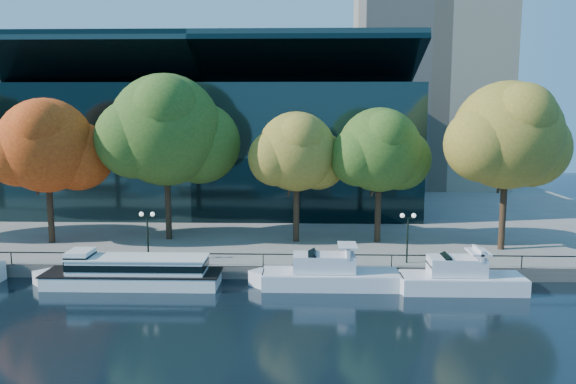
{
  "coord_description": "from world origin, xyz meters",
  "views": [
    {
      "loc": [
        8.17,
        -39.27,
        13.07
      ],
      "look_at": [
        6.81,
        8.0,
        6.17
      ],
      "focal_mm": 35.0,
      "sensor_mm": 36.0,
      "label": 1
    }
  ],
  "objects_px": {
    "tree_2": "(168,132)",
    "lamp_2": "(408,226)",
    "cruiser_near": "(325,274)",
    "tour_boat": "(128,271)",
    "tree_5": "(510,138)",
    "tree_1": "(48,148)",
    "tree_4": "(381,152)",
    "lamp_1": "(147,225)",
    "tree_3": "(298,153)",
    "cruiser_far": "(456,278)"
  },
  "relations": [
    {
      "from": "tour_boat",
      "to": "tree_4",
      "type": "relative_size",
      "value": 1.16
    },
    {
      "from": "cruiser_near",
      "to": "tree_3",
      "type": "distance_m",
      "value": 13.48
    },
    {
      "from": "tree_2",
      "to": "lamp_2",
      "type": "xyz_separation_m",
      "value": [
        20.79,
        -7.79,
        -7.08
      ]
    },
    {
      "from": "tour_boat",
      "to": "tree_4",
      "type": "xyz_separation_m",
      "value": [
        20.13,
        10.69,
        8.2
      ]
    },
    {
      "from": "cruiser_far",
      "to": "tree_5",
      "type": "height_order",
      "value": "tree_5"
    },
    {
      "from": "tree_5",
      "to": "tree_3",
      "type": "bearing_deg",
      "value": 172.12
    },
    {
      "from": "tree_1",
      "to": "tour_boat",
      "type": "bearing_deg",
      "value": -43.92
    },
    {
      "from": "tour_boat",
      "to": "tree_2",
      "type": "relative_size",
      "value": 0.93
    },
    {
      "from": "cruiser_near",
      "to": "cruiser_far",
      "type": "xyz_separation_m",
      "value": [
        9.54,
        -0.7,
        0.02
      ]
    },
    {
      "from": "tree_1",
      "to": "lamp_1",
      "type": "xyz_separation_m",
      "value": [
        10.48,
        -6.05,
        -5.78
      ]
    },
    {
      "from": "cruiser_near",
      "to": "tree_2",
      "type": "height_order",
      "value": "tree_2"
    },
    {
      "from": "tree_2",
      "to": "tree_5",
      "type": "xyz_separation_m",
      "value": [
        30.06,
        -3.1,
        -0.29
      ]
    },
    {
      "from": "tree_4",
      "to": "tree_2",
      "type": "bearing_deg",
      "value": 178.33
    },
    {
      "from": "tree_5",
      "to": "lamp_1",
      "type": "distance_m",
      "value": 31.18
    },
    {
      "from": "cruiser_far",
      "to": "tree_1",
      "type": "bearing_deg",
      "value": 163.57
    },
    {
      "from": "cruiser_near",
      "to": "tree_1",
      "type": "distance_m",
      "value": 27.75
    },
    {
      "from": "cruiser_far",
      "to": "lamp_1",
      "type": "bearing_deg",
      "value": 170.37
    },
    {
      "from": "tree_4",
      "to": "tree_5",
      "type": "relative_size",
      "value": 0.85
    },
    {
      "from": "cruiser_far",
      "to": "tree_3",
      "type": "distance_m",
      "value": 18.12
    },
    {
      "from": "tree_1",
      "to": "lamp_1",
      "type": "relative_size",
      "value": 3.27
    },
    {
      "from": "tour_boat",
      "to": "cruiser_far",
      "type": "bearing_deg",
      "value": -1.3
    },
    {
      "from": "tree_4",
      "to": "tree_1",
      "type": "bearing_deg",
      "value": -177.78
    },
    {
      "from": "tree_1",
      "to": "tree_4",
      "type": "distance_m",
      "value": 30.05
    },
    {
      "from": "tree_5",
      "to": "cruiser_far",
      "type": "bearing_deg",
      "value": -126.31
    },
    {
      "from": "tree_5",
      "to": "lamp_2",
      "type": "height_order",
      "value": "tree_5"
    },
    {
      "from": "tour_boat",
      "to": "tree_4",
      "type": "distance_m",
      "value": 24.22
    },
    {
      "from": "tree_1",
      "to": "tree_4",
      "type": "relative_size",
      "value": 1.07
    },
    {
      "from": "tree_2",
      "to": "tree_5",
      "type": "bearing_deg",
      "value": -5.89
    },
    {
      "from": "tree_4",
      "to": "tree_5",
      "type": "bearing_deg",
      "value": -13.51
    },
    {
      "from": "cruiser_far",
      "to": "tree_2",
      "type": "xyz_separation_m",
      "value": [
        -23.66,
        11.8,
        10.03
      ]
    },
    {
      "from": "cruiser_near",
      "to": "tree_2",
      "type": "bearing_deg",
      "value": 141.83
    },
    {
      "from": "tree_2",
      "to": "tree_4",
      "type": "bearing_deg",
      "value": -1.67
    },
    {
      "from": "tour_boat",
      "to": "tree_1",
      "type": "distance_m",
      "value": 16.2
    },
    {
      "from": "tree_1",
      "to": "lamp_2",
      "type": "distance_m",
      "value": 32.38
    },
    {
      "from": "tree_3",
      "to": "tree_5",
      "type": "xyz_separation_m",
      "value": [
        18.06,
        -2.5,
        1.58
      ]
    },
    {
      "from": "tour_boat",
      "to": "tree_2",
      "type": "height_order",
      "value": "tree_2"
    },
    {
      "from": "tour_boat",
      "to": "tree_5",
      "type": "xyz_separation_m",
      "value": [
        30.66,
        8.16,
        9.61
      ]
    },
    {
      "from": "cruiser_near",
      "to": "tree_5",
      "type": "xyz_separation_m",
      "value": [
        15.94,
        8.0,
        9.76
      ]
    },
    {
      "from": "cruiser_near",
      "to": "lamp_2",
      "type": "relative_size",
      "value": 2.8
    },
    {
      "from": "tree_1",
      "to": "tree_3",
      "type": "height_order",
      "value": "tree_1"
    },
    {
      "from": "cruiser_far",
      "to": "tree_4",
      "type": "height_order",
      "value": "tree_4"
    },
    {
      "from": "lamp_1",
      "to": "cruiser_near",
      "type": "bearing_deg",
      "value": -13.2
    },
    {
      "from": "cruiser_near",
      "to": "lamp_2",
      "type": "height_order",
      "value": "lamp_2"
    },
    {
      "from": "tree_1",
      "to": "tree_5",
      "type": "relative_size",
      "value": 0.9
    },
    {
      "from": "tree_3",
      "to": "lamp_1",
      "type": "height_order",
      "value": "tree_3"
    },
    {
      "from": "tree_1",
      "to": "tree_2",
      "type": "height_order",
      "value": "tree_2"
    },
    {
      "from": "tree_3",
      "to": "tree_4",
      "type": "relative_size",
      "value": 0.97
    },
    {
      "from": "lamp_1",
      "to": "lamp_2",
      "type": "bearing_deg",
      "value": 0.0
    },
    {
      "from": "tree_5",
      "to": "lamp_2",
      "type": "xyz_separation_m",
      "value": [
        -9.27,
        -4.69,
        -6.79
      ]
    },
    {
      "from": "cruiser_near",
      "to": "tree_4",
      "type": "height_order",
      "value": "tree_4"
    }
  ]
}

